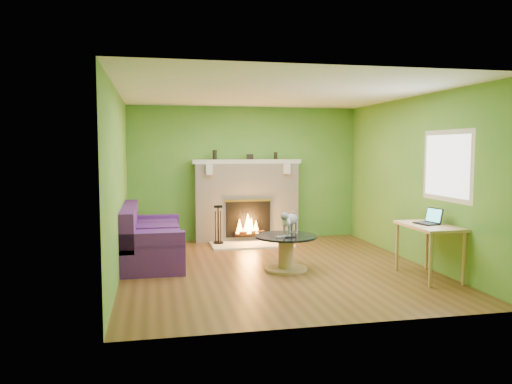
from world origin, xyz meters
The scene contains 22 objects.
floor centered at (0.00, 0.00, 0.00)m, with size 5.00×5.00×0.00m, color #583619.
ceiling centered at (0.00, 0.00, 2.60)m, with size 5.00×5.00×0.00m, color white.
wall_back centered at (0.00, 2.50, 1.30)m, with size 5.00×5.00×0.00m, color #45842B.
wall_front centered at (0.00, -2.50, 1.30)m, with size 5.00×5.00×0.00m, color #45842B.
wall_left centered at (-2.25, 0.00, 1.30)m, with size 5.00×5.00×0.00m, color #45842B.
wall_right centered at (2.25, 0.00, 1.30)m, with size 5.00×5.00×0.00m, color #45842B.
window_frame centered at (2.24, -0.90, 1.55)m, with size 1.20×1.20×0.00m, color silver.
window_pane centered at (2.23, -0.90, 1.55)m, with size 1.06×1.06×0.00m, color white.
fireplace centered at (0.00, 2.32, 0.77)m, with size 2.10×0.46×1.58m.
hearth centered at (0.00, 1.80, 0.01)m, with size 1.50×0.75×0.03m, color beige.
mantel centered at (0.00, 2.30, 1.54)m, with size 2.10×0.28×0.08m, color beige.
sofa centered at (-1.86, 0.77, 0.35)m, with size 0.91×2.01×0.90m.
coffee_table centered at (0.13, -0.15, 0.30)m, with size 0.91×0.91×0.51m.
desk centered at (1.95, -0.98, 0.65)m, with size 0.58×1.00×0.74m.
cat centered at (0.21, -0.10, 0.70)m, with size 0.22×0.60×0.37m, color slate, non-canonical shape.
remote_silver centered at (0.03, -0.27, 0.52)m, with size 0.17×0.04×0.02m, color gray.
remote_black centered at (0.15, -0.33, 0.52)m, with size 0.16×0.04×0.02m, color black.
laptop centered at (1.93, -0.93, 0.86)m, with size 0.27×0.30×0.23m, color black, non-canonical shape.
fire_tools centered at (-0.60, 1.95, 0.39)m, with size 0.19×0.19×0.72m, color black, non-canonical shape.
mantel_vase_left centered at (-0.61, 2.33, 1.67)m, with size 0.08×0.08×0.18m, color black.
mantel_vase_right centered at (0.58, 2.33, 1.65)m, with size 0.07×0.07×0.14m, color black.
mantel_box centered at (0.07, 2.33, 1.63)m, with size 0.12×0.08×0.10m, color black.
Camera 1 is at (-1.78, -7.16, 1.79)m, focal length 35.00 mm.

